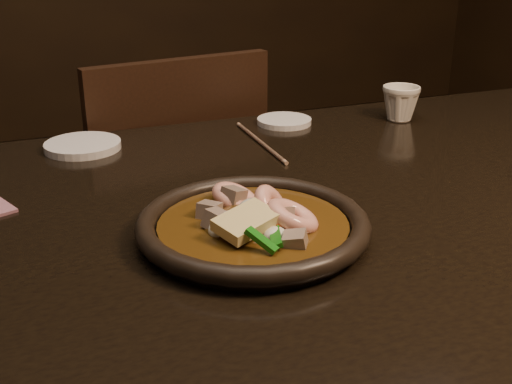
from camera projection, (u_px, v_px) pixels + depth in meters
name	position (u px, v px, depth m)	size (l,w,h in m)	color
table	(378.00, 240.00, 0.95)	(1.60, 0.90, 0.75)	black
chair	(165.00, 222.00, 1.49)	(0.47, 0.47, 0.87)	black
plate	(253.00, 226.00, 0.78)	(0.29, 0.29, 0.03)	black
stirfry	(254.00, 221.00, 0.78)	(0.15, 0.20, 0.06)	#3C250A
soy_dish	(304.00, 221.00, 0.81)	(0.10, 0.10, 0.01)	white
saucer_left	(83.00, 146.00, 1.10)	(0.13, 0.13, 0.01)	white
saucer_right	(284.00, 121.00, 1.25)	(0.11, 0.11, 0.01)	white
tea_cup	(400.00, 102.00, 1.26)	(0.07, 0.07, 0.07)	beige
chopsticks	(260.00, 142.00, 1.13)	(0.01, 0.24, 0.01)	#A1795C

